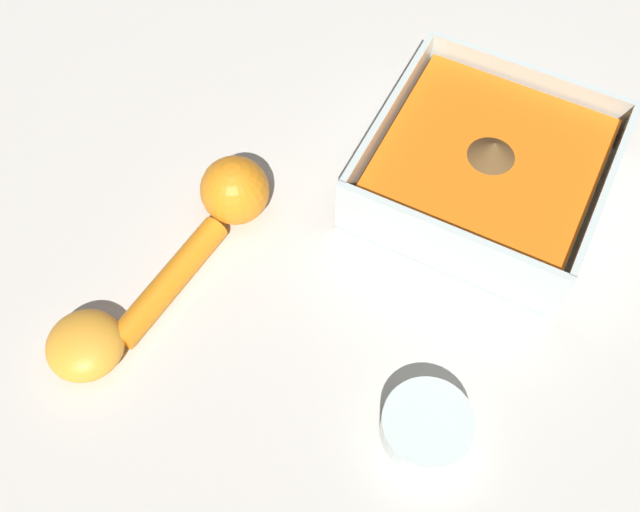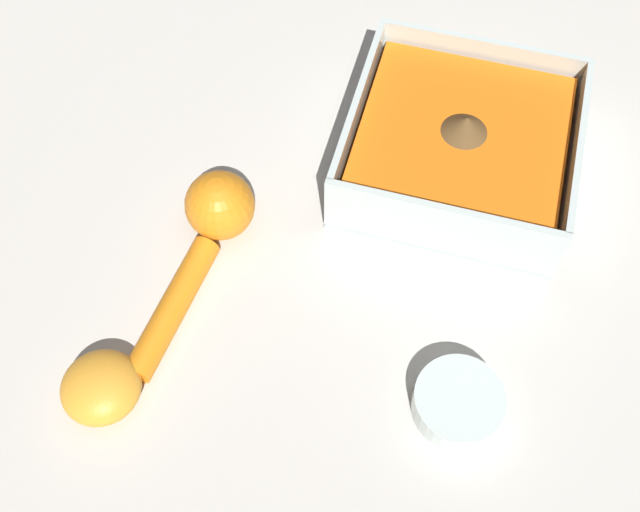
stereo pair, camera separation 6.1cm
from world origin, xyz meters
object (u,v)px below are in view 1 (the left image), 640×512
spice_bowl (427,426)px  lemon_squeezer (220,212)px  lemon_half (85,345)px  square_dish (486,172)px

spice_bowl → lemon_squeezer: bearing=158.9°
lemon_squeezer → lemon_half: bearing=173.3°
square_dish → lemon_half: (-0.22, -0.29, -0.01)m
spice_bowl → lemon_half: (-0.27, -0.06, 0.00)m
square_dish → lemon_squeezer: 0.24m
lemon_squeezer → square_dish: bearing=-47.3°
square_dish → lemon_squeezer: (-0.19, -0.14, -0.00)m
square_dish → spice_bowl: bearing=-79.6°
square_dish → lemon_half: bearing=-127.1°
square_dish → lemon_squeezer: square_dish is taller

